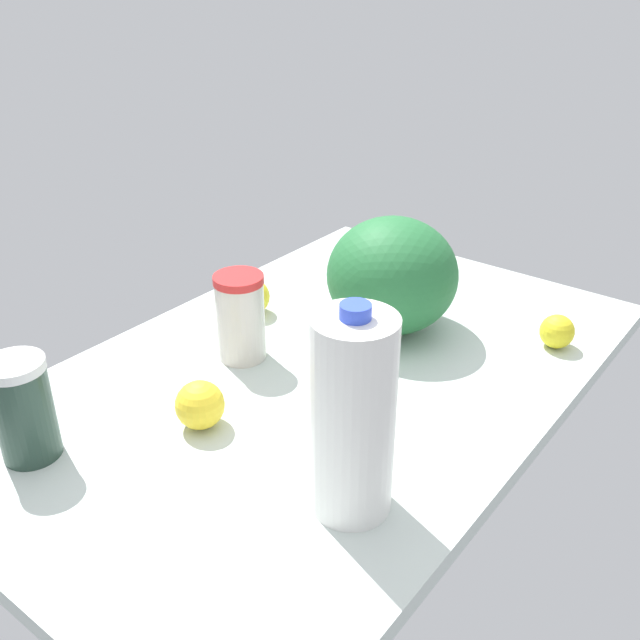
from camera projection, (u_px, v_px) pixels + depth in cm
name	position (u px, v px, depth cm)	size (l,w,h in cm)	color
countertop	(320.00, 378.00, 124.29)	(120.00, 76.00, 3.00)	silver
tumbler_cup	(241.00, 317.00, 124.17)	(8.71, 8.71, 15.88)	beige
milk_jug	(353.00, 417.00, 87.84)	(10.72, 10.72, 29.62)	white
watermelon	(392.00, 275.00, 132.58)	(24.50, 24.50, 21.81)	#276F39
shaker_bottle	(23.00, 409.00, 99.95)	(8.52, 8.52, 15.67)	#273F33
lemon_far_back	(200.00, 405.00, 107.91)	(7.59, 7.59, 7.59)	yellow
lime_beside_bowl	(409.00, 251.00, 164.02)	(5.64, 5.64, 5.64)	#69B835
lemon_near_front	(557.00, 331.00, 129.62)	(6.25, 6.25, 6.25)	yellow
lemon_loose	(252.00, 297.00, 141.25)	(7.12, 7.12, 7.12)	yellow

